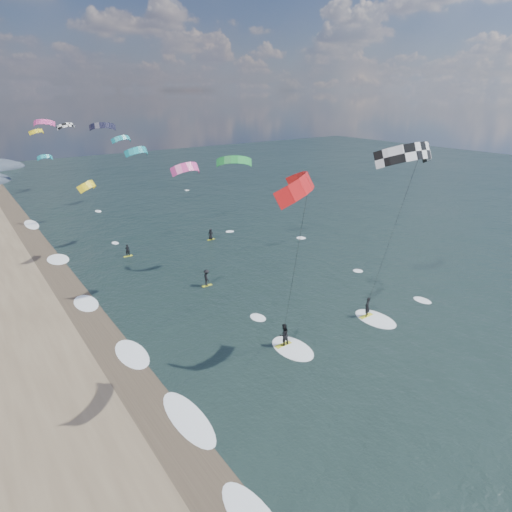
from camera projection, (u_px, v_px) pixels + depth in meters
ground at (374, 404)px, 28.29m from camera, size 260.00×260.00×0.00m
wet_sand_strip at (143, 393)px, 29.34m from camera, size 3.00×240.00×0.00m
kitesurfer_near_a at (410, 190)px, 29.06m from camera, size 7.92×8.43×16.78m
kitesurfer_near_b at (301, 243)px, 26.44m from camera, size 7.24×9.35×15.77m
far_kitesurfers at (196, 261)px, 49.77m from camera, size 12.78×14.24×1.86m
bg_kite_field at (95, 139)px, 66.67m from camera, size 16.37×74.29×9.05m
shoreline_surf at (135, 355)px, 33.59m from camera, size 2.40×79.40×0.11m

